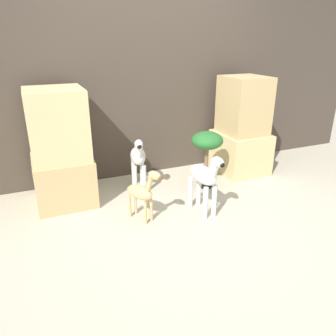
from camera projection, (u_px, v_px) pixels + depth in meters
ground_plane at (200, 223)px, 3.09m from camera, size 14.00×14.00×0.00m
wall_back at (146, 86)px, 3.92m from camera, size 6.40×0.08×2.20m
rock_pillar_left at (60, 150)px, 3.31m from camera, size 0.58×0.63×1.19m
rock_pillar_right at (242, 130)px, 4.12m from camera, size 0.58×0.63×1.21m
zebra_right at (205, 178)px, 3.14m from camera, size 0.20×0.51×0.65m
zebra_left at (138, 158)px, 3.64m from camera, size 0.26×0.51×0.65m
giraffe_figurine at (142, 191)px, 3.05m from camera, size 0.28×0.41×0.55m
potted_palm_front at (207, 146)px, 3.68m from camera, size 0.36×0.36×0.66m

